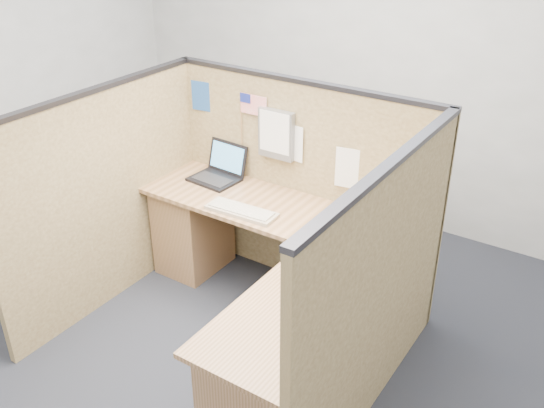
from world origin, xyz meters
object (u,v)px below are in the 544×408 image
Objects in this scene: keyboard at (242,211)px; l_desk at (267,287)px; mouse at (376,248)px; laptop at (219,170)px.

l_desk is at bearing -34.25° from keyboard.
keyboard reaches higher than l_desk.
l_desk is 17.21× the size of mouse.
laptop is 0.57m from keyboard.
l_desk is 0.53m from keyboard.
keyboard is (0.45, -0.35, -0.05)m from laptop.
keyboard is at bearing -33.46° from laptop.
mouse reaches higher than l_desk.
laptop is at bearing 168.08° from mouse.
laptop is 1.42m from mouse.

